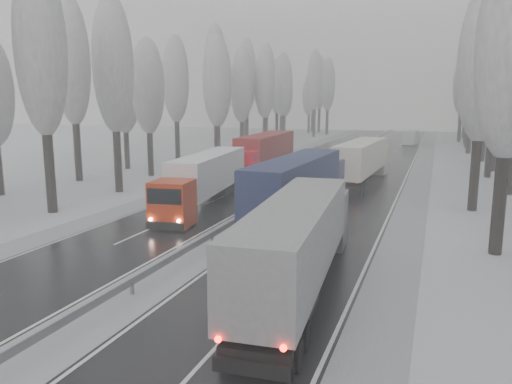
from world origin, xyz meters
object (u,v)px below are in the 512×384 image
Objects in this scene: truck_blue_box at (301,183)px; truck_red_white at (205,177)px; box_truck_distant at (411,137)px; truck_cream_box at (363,159)px; truck_grey_tarp at (301,237)px; truck_red_red at (264,152)px.

truck_blue_box is 8.11m from truck_red_white.
truck_blue_box is 65.65m from box_truck_distant.
truck_grey_tarp is at bearing -84.04° from truck_cream_box.
truck_blue_box is 1.02× the size of truck_cream_box.
truck_cream_box is at bearing 49.63° from truck_red_white.
truck_red_white is (-7.98, 1.42, -0.21)m from truck_blue_box.
truck_red_white is at bearing -89.93° from truck_red_red.
truck_red_white is at bearing 124.11° from truck_grey_tarp.
truck_red_white is at bearing -96.27° from box_truck_distant.
truck_grey_tarp reaches higher than box_truck_distant.
truck_cream_box reaches higher than truck_red_white.
truck_blue_box is at bearing 100.63° from truck_grey_tarp.
box_truck_distant is (0.42, 78.52, -1.04)m from truck_grey_tarp.
truck_red_red is at bearing 85.69° from truck_red_white.
truck_blue_box is 0.96× the size of truck_red_red.
truck_cream_box is (1.92, 16.72, -0.06)m from truck_blue_box.
truck_blue_box is at bearing -93.62° from truck_cream_box.
truck_cream_box is 18.22m from truck_red_white.
truck_grey_tarp is 0.91× the size of truck_red_red.
truck_grey_tarp is 2.21× the size of box_truck_distant.
truck_blue_box is 2.33× the size of box_truck_distant.
truck_blue_box is 1.08× the size of truck_red_white.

